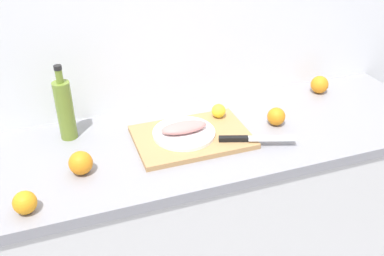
{
  "coord_description": "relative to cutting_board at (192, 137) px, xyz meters",
  "views": [
    {
      "loc": [
        -0.51,
        -1.3,
        1.78
      ],
      "look_at": [
        -0.05,
        0.0,
        0.95
      ],
      "focal_mm": 39.65,
      "sensor_mm": 36.0,
      "label": 1
    }
  ],
  "objects": [
    {
      "name": "back_wall",
      "position": [
        0.05,
        0.32,
        0.34
      ],
      "size": [
        3.2,
        0.05,
        2.5
      ],
      "primitive_type": "cube",
      "color": "white",
      "rests_on": "ground_plane"
    },
    {
      "name": "orange_3",
      "position": [
        0.69,
        0.19,
        0.03
      ],
      "size": [
        0.08,
        0.08,
        0.08
      ],
      "primitive_type": "sphere",
      "color": "orange",
      "rests_on": "kitchen_counter"
    },
    {
      "name": "cutting_board",
      "position": [
        0.0,
        0.0,
        0.0
      ],
      "size": [
        0.44,
        0.3,
        0.02
      ],
      "primitive_type": "cube",
      "color": "tan",
      "rests_on": "kitchen_counter"
    },
    {
      "name": "chef_knife",
      "position": [
        0.18,
        -0.11,
        0.02
      ],
      "size": [
        0.28,
        0.12,
        0.02
      ],
      "rotation": [
        0.0,
        0.0,
        -0.32
      ],
      "color": "silver",
      "rests_on": "cutting_board"
    },
    {
      "name": "fish_fillet",
      "position": [
        -0.03,
        0.01,
        0.04
      ],
      "size": [
        0.18,
        0.08,
        0.04
      ],
      "primitive_type": "ellipsoid",
      "color": "tan",
      "rests_on": "white_plate"
    },
    {
      "name": "orange_0",
      "position": [
        -0.61,
        -0.22,
        0.03
      ],
      "size": [
        0.07,
        0.07,
        0.07
      ],
      "primitive_type": "sphere",
      "color": "orange",
      "rests_on": "kitchen_counter"
    },
    {
      "name": "orange_2",
      "position": [
        -0.43,
        -0.08,
        0.03
      ],
      "size": [
        0.08,
        0.08,
        0.08
      ],
      "primitive_type": "sphere",
      "color": "orange",
      "rests_on": "kitchen_counter"
    },
    {
      "name": "orange_1",
      "position": [
        0.36,
        -0.01,
        0.03
      ],
      "size": [
        0.07,
        0.07,
        0.07
      ],
      "primitive_type": "sphere",
      "color": "orange",
      "rests_on": "kitchen_counter"
    },
    {
      "name": "olive_oil_bottle",
      "position": [
        -0.44,
        0.17,
        0.11
      ],
      "size": [
        0.06,
        0.06,
        0.3
      ],
      "color": "olive",
      "rests_on": "kitchen_counter"
    },
    {
      "name": "lemon_0",
      "position": [
        0.15,
        0.09,
        0.04
      ],
      "size": [
        0.06,
        0.06,
        0.06
      ],
      "primitive_type": "sphere",
      "color": "yellow",
      "rests_on": "cutting_board"
    },
    {
      "name": "white_plate",
      "position": [
        -0.03,
        0.01,
        0.02
      ],
      "size": [
        0.24,
        0.24,
        0.01
      ],
      "primitive_type": "cylinder",
      "color": "white",
      "rests_on": "cutting_board"
    },
    {
      "name": "kitchen_counter",
      "position": [
        0.05,
        -0.0,
        -0.46
      ],
      "size": [
        2.0,
        0.6,
        0.9
      ],
      "color": "white",
      "rests_on": "ground_plane"
    }
  ]
}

